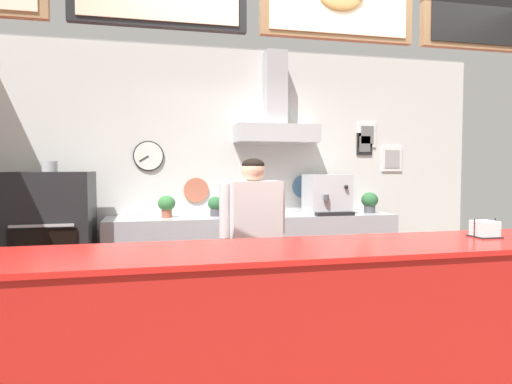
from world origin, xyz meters
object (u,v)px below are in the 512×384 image
espresso_machine (327,194)px  potted_oregano (247,205)px  potted_basil (370,201)px  potted_sage (167,205)px  potted_rosemary (215,205)px  shop_worker (253,243)px  napkin_holder (485,230)px  pizza_oven (52,246)px

espresso_machine → potted_oregano: bearing=179.4°
potted_basil → potted_oregano: bearing=179.4°
potted_sage → potted_rosemary: bearing=2.1°
shop_worker → napkin_holder: shop_worker is taller
napkin_holder → potted_rosemary: bearing=121.7°
potted_basil → potted_rosemary: bearing=179.0°
pizza_oven → shop_worker: shop_worker is taller
shop_worker → potted_oregano: shop_worker is taller
potted_oregano → napkin_holder: (1.08, -2.29, 0.00)m
espresso_machine → potted_sage: 1.78m
pizza_oven → potted_oregano: bearing=5.7°
potted_sage → napkin_holder: size_ratio=1.39×
shop_worker → potted_sage: shop_worker is taller
potted_oregano → napkin_holder: 2.54m
potted_basil → napkin_holder: bearing=-98.9°
pizza_oven → shop_worker: bearing=-27.8°
potted_sage → napkin_holder: (1.94, -2.29, -0.02)m
pizza_oven → potted_rosemary: 1.65m
pizza_oven → espresso_machine: 2.90m
potted_rosemary → potted_basil: size_ratio=0.89×
shop_worker → potted_sage: bearing=-72.9°
espresso_machine → pizza_oven: bearing=-176.3°
espresso_machine → potted_rosemary: espresso_machine is taller
shop_worker → potted_rosemary: shop_worker is taller
potted_sage → potted_basil: bearing=-0.3°
espresso_machine → potted_sage: bearing=179.8°
espresso_machine → potted_oregano: 0.92m
potted_rosemary → napkin_holder: (1.43, -2.31, -0.00)m
potted_sage → espresso_machine: bearing=-0.2°
pizza_oven → shop_worker: (1.75, -0.92, 0.11)m
shop_worker → espresso_machine: bearing=-148.9°
espresso_machine → potted_basil: 0.53m
shop_worker → potted_oregano: size_ratio=7.62×
pizza_oven → espresso_machine: (2.86, 0.18, 0.44)m
potted_basil → pizza_oven: bearing=-177.0°
espresso_machine → potted_sage: (-1.77, 0.01, -0.09)m
potted_oregano → napkin_holder: potted_oregano is taller
espresso_machine → napkin_holder: size_ratio=2.87×
espresso_machine → potted_rosemary: bearing=178.8°
pizza_oven → espresso_machine: bearing=3.7°
potted_sage → napkin_holder: potted_sage is taller
shop_worker → pizza_oven: bearing=-41.8°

